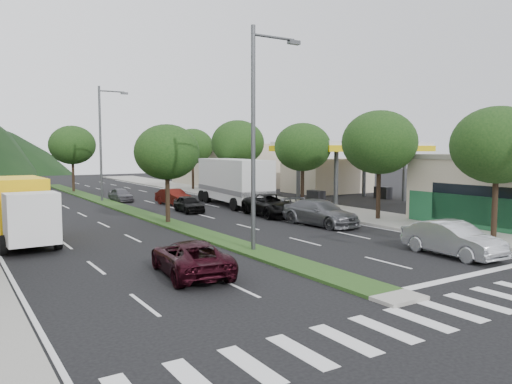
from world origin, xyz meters
TOP-DOWN VIEW (x-y plane):
  - ground at (0.00, 0.00)m, footprint 160.00×160.00m
  - sidewalk_right at (12.50, 25.00)m, footprint 5.00×90.00m
  - median at (0.00, 28.00)m, footprint 1.60×56.00m
  - crosswalk at (0.00, -2.00)m, footprint 19.00×2.20m
  - gas_canopy at (19.00, 22.00)m, footprint 12.20×8.20m
  - bldg_right_far at (19.50, 44.00)m, footprint 10.00×16.00m
  - tree_r_a at (12.00, 4.00)m, footprint 4.60×4.60m
  - tree_r_b at (12.00, 12.00)m, footprint 4.80×4.80m
  - tree_r_c at (12.00, 20.00)m, footprint 4.40×4.40m
  - tree_r_d at (12.00, 30.00)m, footprint 5.00×5.00m
  - tree_r_e at (12.00, 40.00)m, footprint 4.60×4.60m
  - tree_med_near at (0.00, 18.00)m, footprint 4.00×4.00m
  - tree_med_far at (0.00, 44.00)m, footprint 4.80×4.80m
  - streetlight_near at (0.21, 8.00)m, footprint 2.60×0.25m
  - streetlight_mid at (0.21, 33.00)m, footprint 2.60×0.25m
  - sedan_silver at (6.85, 2.66)m, footprint 1.81×4.63m
  - suv_maroon at (-4.12, 5.77)m, footprint 2.75×4.91m
  - car_queue_a at (3.44, 22.43)m, footprint 1.69×3.66m
  - car_queue_b at (7.55, 12.43)m, footprint 2.73×5.52m
  - car_queue_c at (4.37, 27.43)m, footprint 1.91×4.14m
  - car_queue_d at (7.43, 17.43)m, footprint 3.08×5.71m
  - car_queue_e at (1.50, 32.43)m, footprint 1.50×3.53m
  - box_truck at (-8.56, 15.69)m, footprint 2.73×6.58m
  - motorhome at (8.47, 24.65)m, footprint 4.18×10.12m

SIDE VIEW (x-z plane):
  - ground at x=0.00m, z-range 0.00..0.00m
  - crosswalk at x=0.00m, z-range 0.00..0.01m
  - median at x=0.00m, z-range 0.00..0.12m
  - sidewalk_right at x=12.50m, z-range 0.00..0.15m
  - car_queue_e at x=1.50m, z-range 0.00..1.19m
  - car_queue_a at x=3.44m, z-range 0.00..1.21m
  - suv_maroon at x=-4.12m, z-range 0.00..1.30m
  - car_queue_c at x=4.37m, z-range 0.00..1.31m
  - sedan_silver at x=6.85m, z-range 0.00..1.50m
  - car_queue_d at x=7.43m, z-range 0.00..1.52m
  - car_queue_b at x=7.55m, z-range 0.00..1.54m
  - box_truck at x=-8.56m, z-range -0.09..3.12m
  - motorhome at x=8.47m, z-range 0.12..3.90m
  - bldg_right_far at x=19.50m, z-range 0.00..5.20m
  - tree_med_near at x=0.00m, z-range 1.42..7.44m
  - gas_canopy at x=19.00m, z-range 2.02..7.27m
  - tree_r_c at x=12.00m, z-range 1.51..7.99m
  - tree_r_a at x=12.00m, z-range 1.50..8.14m
  - tree_r_e at x=12.00m, z-range 1.54..8.25m
  - tree_med_far at x=0.00m, z-range 1.54..8.47m
  - tree_r_b at x=12.00m, z-range 1.57..8.50m
  - tree_r_d at x=12.00m, z-range 1.60..8.76m
  - streetlight_near at x=0.21m, z-range 0.58..10.58m
  - streetlight_mid at x=0.21m, z-range 0.58..10.58m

